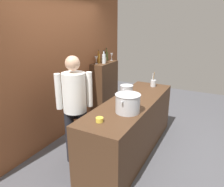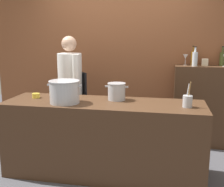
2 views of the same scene
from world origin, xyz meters
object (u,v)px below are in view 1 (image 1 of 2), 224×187
object	(u,v)px
utensil_crock	(153,83)
wine_bottle_amber	(99,58)
chef	(75,103)
spice_tin_cream	(104,60)
stockpot_large	(128,103)
butter_jar	(100,120)
wine_glass_tall	(112,55)
wine_bottle_clear	(104,58)
wine_bottle_olive	(107,56)
wine_glass_short	(96,58)
stockpot_small	(127,91)

from	to	relation	value
utensil_crock	wine_bottle_amber	bearing A→B (deg)	83.83
chef	spice_tin_cream	xyz separation A→B (m)	(1.89, 0.59, 0.31)
stockpot_large	utensil_crock	world-z (taller)	utensil_crock
butter_jar	wine_glass_tall	distance (m)	2.69
stockpot_large	wine_bottle_clear	bearing A→B (deg)	39.28
wine_bottle_clear	wine_bottle_olive	bearing A→B (deg)	21.47
wine_glass_short	spice_tin_cream	world-z (taller)	wine_glass_short
wine_bottle_amber	wine_bottle_clear	size ratio (longest dim) A/B	1.02
wine_bottle_olive	spice_tin_cream	distance (m)	0.26
chef	wine_glass_tall	world-z (taller)	chef
butter_jar	wine_bottle_amber	distance (m)	2.34
chef	wine_bottle_clear	bearing A→B (deg)	-115.23
butter_jar	wine_bottle_olive	xyz separation A→B (m)	(2.39, 1.23, 0.40)
chef	wine_bottle_olive	distance (m)	2.27
chef	stockpot_small	world-z (taller)	chef
stockpot_small	utensil_crock	distance (m)	0.84
wine_bottle_olive	wine_glass_tall	world-z (taller)	wine_bottle_olive
wine_glass_short	wine_bottle_olive	bearing A→B (deg)	4.10
stockpot_large	wine_glass_tall	distance (m)	2.37
stockpot_small	wine_bottle_olive	world-z (taller)	wine_bottle_olive
wine_bottle_amber	butter_jar	bearing A→B (deg)	-148.78
chef	wine_glass_tall	distance (m)	2.26
butter_jar	wine_bottle_clear	world-z (taller)	wine_bottle_clear
wine_bottle_amber	wine_bottle_olive	size ratio (longest dim) A/B	1.01
wine_bottle_clear	stockpot_large	bearing A→B (deg)	-140.72
butter_jar	wine_glass_short	bearing A→B (deg)	32.69
wine_bottle_olive	wine_glass_tall	bearing A→B (deg)	-80.52
wine_bottle_amber	wine_glass_short	xyz separation A→B (m)	(-0.11, 0.00, 0.01)
utensil_crock	wine_glass_short	bearing A→B (deg)	88.55
butter_jar	utensil_crock	bearing A→B (deg)	-3.65
stockpot_small	butter_jar	world-z (taller)	stockpot_small
stockpot_small	butter_jar	xyz separation A→B (m)	(-1.01, -0.08, -0.07)
chef	wine_glass_short	distance (m)	1.77
spice_tin_cream	utensil_crock	bearing A→B (deg)	-103.77
chef	butter_jar	distance (m)	0.63
wine_bottle_amber	wine_glass_short	world-z (taller)	wine_bottle_amber
butter_jar	spice_tin_cream	bearing A→B (deg)	28.53
utensil_crock	wine_bottle_olive	bearing A→B (deg)	67.34
stockpot_small	wine_glass_tall	size ratio (longest dim) A/B	1.63
chef	wine_bottle_clear	world-z (taller)	chef
stockpot_large	wine_bottle_olive	world-z (taller)	wine_bottle_olive
chef	wine_bottle_olive	world-z (taller)	chef
wine_bottle_olive	spice_tin_cream	world-z (taller)	wine_bottle_olive
wine_bottle_olive	spice_tin_cream	bearing A→B (deg)	-164.81
stockpot_small	spice_tin_cream	xyz separation A→B (m)	(1.13, 1.08, 0.27)
stockpot_large	chef	bearing A→B (deg)	104.50
chef	utensil_crock	size ratio (longest dim) A/B	5.87
chef	utensil_crock	world-z (taller)	chef
utensil_crock	spice_tin_cream	size ratio (longest dim) A/B	2.74
wine_bottle_clear	utensil_crock	bearing A→B (deg)	-97.70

